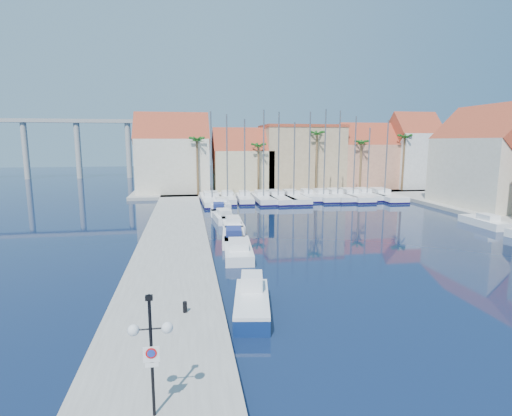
{
  "coord_description": "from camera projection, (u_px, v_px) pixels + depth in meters",
  "views": [
    {
      "loc": [
        -7.69,
        -23.22,
        9.12
      ],
      "look_at": [
        -1.47,
        12.74,
        3.0
      ],
      "focal_mm": 28.0,
      "sensor_mm": 36.0,
      "label": 1
    }
  ],
  "objects": [
    {
      "name": "viaduct",
      "position": [
        55.0,
        136.0,
        96.79
      ],
      "size": [
        48.0,
        2.2,
        14.45
      ],
      "color": "#9E9E99",
      "rests_on": "ground"
    },
    {
      "name": "shore_north",
      "position": [
        285.0,
        190.0,
        73.66
      ],
      "size": [
        54.0,
        16.0,
        0.5
      ],
      "primitive_type": "cube",
      "color": "gray",
      "rests_on": "ground"
    },
    {
      "name": "sailboat_7",
      "position": [
        322.0,
        196.0,
        62.7
      ],
      "size": [
        2.78,
        9.55,
        13.9
      ],
      "rotation": [
        0.0,
        0.0,
        -0.03
      ],
      "color": "white",
      "rests_on": "ground"
    },
    {
      "name": "palm_2",
      "position": [
        317.0,
        136.0,
        66.88
      ],
      "size": [
        2.6,
        2.6,
        11.15
      ],
      "color": "brown",
      "rests_on": "shore_north"
    },
    {
      "name": "motorboat_west_0",
      "position": [
        238.0,
        249.0,
        32.19
      ],
      "size": [
        2.67,
        6.86,
        1.4
      ],
      "rotation": [
        0.0,
        0.0,
        -0.08
      ],
      "color": "white",
      "rests_on": "ground"
    },
    {
      "name": "quay_west",
      "position": [
        175.0,
        238.0,
        36.94
      ],
      "size": [
        6.0,
        77.0,
        0.5
      ],
      "primitive_type": "cube",
      "color": "gray",
      "rests_on": "ground"
    },
    {
      "name": "sailboat_3",
      "position": [
        263.0,
        198.0,
        60.62
      ],
      "size": [
        2.73,
        10.15,
        13.64
      ],
      "rotation": [
        0.0,
        0.0,
        0.01
      ],
      "color": "white",
      "rests_on": "ground"
    },
    {
      "name": "palm_4",
      "position": [
        405.0,
        139.0,
        69.65
      ],
      "size": [
        2.6,
        2.6,
        10.65
      ],
      "color": "brown",
      "rests_on": "shore_north"
    },
    {
      "name": "building_3",
      "position": [
        365.0,
        159.0,
        74.28
      ],
      "size": [
        10.3,
        8.0,
        12.0
      ],
      "color": "#B4745B",
      "rests_on": "shore_north"
    },
    {
      "name": "sailboat_4",
      "position": [
        277.0,
        198.0,
        61.14
      ],
      "size": [
        3.85,
        11.38,
        13.38
      ],
      "rotation": [
        0.0,
        0.0,
        0.08
      ],
      "color": "white",
      "rests_on": "ground"
    },
    {
      "name": "motorboat_east_1",
      "position": [
        484.0,
        222.0,
        43.3
      ],
      "size": [
        1.89,
        5.9,
        1.4
      ],
      "rotation": [
        0.0,
        0.0,
        0.0
      ],
      "color": "white",
      "rests_on": "ground"
    },
    {
      "name": "motorboat_west_4",
      "position": [
        219.0,
        209.0,
        51.17
      ],
      "size": [
        2.28,
        6.13,
        1.4
      ],
      "rotation": [
        0.0,
        0.0,
        -0.06
      ],
      "color": "white",
      "rests_on": "ground"
    },
    {
      "name": "sailboat_1",
      "position": [
        227.0,
        198.0,
        60.39
      ],
      "size": [
        2.95,
        9.21,
        12.99
      ],
      "rotation": [
        0.0,
        0.0,
        -0.06
      ],
      "color": "white",
      "rests_on": "ground"
    },
    {
      "name": "ground",
      "position": [
        313.0,
        286.0,
        25.37
      ],
      "size": [
        260.0,
        260.0,
        0.0
      ],
      "primitive_type": "plane",
      "color": "black",
      "rests_on": "ground"
    },
    {
      "name": "motorboat_west_5",
      "position": [
        221.0,
        203.0,
        56.15
      ],
      "size": [
        2.36,
        6.66,
        1.4
      ],
      "rotation": [
        0.0,
        0.0,
        0.04
      ],
      "color": "white",
      "rests_on": "ground"
    },
    {
      "name": "bollard",
      "position": [
        185.0,
        307.0,
        20.3
      ],
      "size": [
        0.23,
        0.23,
        0.56
      ],
      "primitive_type": "cylinder",
      "color": "black",
      "rests_on": "quay_west"
    },
    {
      "name": "sailboat_9",
      "position": [
        351.0,
        196.0,
        63.45
      ],
      "size": [
        3.23,
        11.21,
        12.88
      ],
      "rotation": [
        0.0,
        0.0,
        0.03
      ],
      "color": "white",
      "rests_on": "ground"
    },
    {
      "name": "sailboat_5",
      "position": [
        292.0,
        197.0,
        61.46
      ],
      "size": [
        3.06,
        11.1,
        11.89
      ],
      "rotation": [
        0.0,
        0.0,
        0.01
      ],
      "color": "white",
      "rests_on": "ground"
    },
    {
      "name": "sailboat_8",
      "position": [
        336.0,
        196.0,
        63.31
      ],
      "size": [
        3.08,
        10.46,
        13.72
      ],
      "rotation": [
        0.0,
        0.0,
        0.03
      ],
      "color": "white",
      "rests_on": "ground"
    },
    {
      "name": "sailboat_6",
      "position": [
        308.0,
        196.0,
        62.94
      ],
      "size": [
        2.51,
        8.29,
        13.54
      ],
      "rotation": [
        0.0,
        0.0,
        -0.04
      ],
      "color": "white",
      "rests_on": "ground"
    },
    {
      "name": "building_0",
      "position": [
        173.0,
        157.0,
        68.28
      ],
      "size": [
        12.3,
        9.0,
        13.5
      ],
      "color": "beige",
      "rests_on": "shore_north"
    },
    {
      "name": "motorboat_west_3",
      "position": [
        223.0,
        216.0,
        46.46
      ],
      "size": [
        2.55,
        6.62,
        1.4
      ],
      "rotation": [
        0.0,
        0.0,
        0.07
      ],
      "color": "white",
      "rests_on": "ground"
    },
    {
      "name": "building_2",
      "position": [
        301.0,
        157.0,
        73.17
      ],
      "size": [
        14.2,
        10.2,
        11.5
      ],
      "color": "tan",
      "rests_on": "shore_north"
    },
    {
      "name": "motorboat_west_2",
      "position": [
        233.0,
        224.0,
        42.02
      ],
      "size": [
        2.17,
        6.35,
        1.4
      ],
      "rotation": [
        0.0,
        0.0,
        -0.02
      ],
      "color": "white",
      "rests_on": "ground"
    },
    {
      "name": "palm_3",
      "position": [
        362.0,
        144.0,
        68.46
      ],
      "size": [
        2.6,
        2.6,
        9.65
      ],
      "color": "brown",
      "rests_on": "shore_north"
    },
    {
      "name": "building_1",
      "position": [
        242.0,
        163.0,
        70.5
      ],
      "size": [
        10.3,
        8.0,
        11.0
      ],
      "color": "tan",
      "rests_on": "shore_north"
    },
    {
      "name": "palm_0",
      "position": [
        197.0,
        141.0,
        63.67
      ],
      "size": [
        2.6,
        2.6,
        10.15
      ],
      "color": "brown",
      "rests_on": "shore_north"
    },
    {
      "name": "sailboat_2",
      "position": [
        245.0,
        198.0,
        60.46
      ],
      "size": [
        2.67,
        8.47,
        12.32
      ],
      "rotation": [
        0.0,
        0.0,
        -0.06
      ],
      "color": "white",
      "rests_on": "ground"
    },
    {
      "name": "building_6",
      "position": [
        489.0,
        161.0,
        52.99
      ],
      "size": [
        9.0,
        14.3,
        13.5
      ],
      "color": "beige",
      "rests_on": "shore_east"
    },
    {
      "name": "motorboat_west_6",
      "position": [
        212.0,
        197.0,
        62.38
      ],
      "size": [
        2.06,
        5.85,
        1.4
      ],
      "rotation": [
        0.0,
        0.0,
        -0.04
      ],
      "color": "white",
      "rests_on": "ground"
    },
    {
      "name": "palm_1",
      "position": [
        258.0,
        147.0,
        65.51
      ],
      "size": [
        2.6,
        2.6,
        9.15
      ],
      "color": "brown",
      "rests_on": "shore_north"
    },
    {
      "name": "building_4",
      "position": [
        412.0,
        153.0,
        74.63
      ],
      "size": [
        8.3,
        8.0,
        14.0
      ],
      "color": "silver",
      "rests_on": "shore_north"
    },
    {
      "name": "sailboat_11",
      "position": [
        383.0,
        195.0,
        63.72
      ],
      "size": [
        3.68,
        11.91,
        12.34
      ],
      "rotation": [
        0.0,
        0.0,
        -0.05
      ],
      "color": "white",
      "rests_on": "ground"
    },
    {
      "name": "sailboat_0",
      "position": [
        212.0,
        199.0,
        59.21
      ],
      "size": [
        3.44,
        11.72,
        13.33
      ],
      "rotation": [
        0.0,
        0.0,
        0.03
      ],
      "color": "white",
      "rests_on": "ground"
    },
    {
      "name": "lamp_post",
      "position": [
        151.0,
        337.0,
        12.27
      ],
      "size": [
        1.38,
        0.37,
        4.05
      ],
      "rotation": [
        0.0,
        0.0,
        -0.01
      ],
      "color": "black",
      "rests_on": "quay_west"
    },
    {
      "name": "fishing_boat",
      "position": [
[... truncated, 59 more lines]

